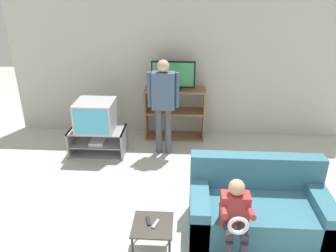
{
  "coord_description": "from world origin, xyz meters",
  "views": [
    {
      "loc": [
        0.16,
        -2.16,
        2.82
      ],
      "look_at": [
        -0.1,
        2.14,
        0.9
      ],
      "focal_mm": 35.0,
      "sensor_mm": 36.0,
      "label": 1
    }
  ],
  "objects": [
    {
      "name": "snack_table",
      "position": [
        -0.18,
        0.65,
        0.34
      ],
      "size": [
        0.44,
        0.44,
        0.39
      ],
      "color": "#38332D",
      "rests_on": "ground_plane"
    },
    {
      "name": "television_flat",
      "position": [
        -0.1,
        3.61,
        1.23
      ],
      "size": [
        0.8,
        0.2,
        0.52
      ],
      "color": "black",
      "rests_on": "media_shelf"
    },
    {
      "name": "tv_stand",
      "position": [
        -1.39,
        2.93,
        0.22
      ],
      "size": [
        0.96,
        0.57,
        0.45
      ],
      "color": "#939399",
      "rests_on": "ground_plane"
    },
    {
      "name": "media_shelf",
      "position": [
        -0.07,
        3.64,
        0.5
      ],
      "size": [
        1.13,
        0.41,
        0.99
      ],
      "color": "#8E6642",
      "rests_on": "ground_plane"
    },
    {
      "name": "remote_control_white",
      "position": [
        -0.15,
        0.64,
        0.4
      ],
      "size": [
        0.08,
        0.15,
        0.02
      ],
      "primitive_type": "cube",
      "rotation": [
        0.0,
        0.0,
        -0.34
      ],
      "color": "gray",
      "rests_on": "snack_table"
    },
    {
      "name": "remote_control_black",
      "position": [
        -0.23,
        0.69,
        0.4
      ],
      "size": [
        0.07,
        0.15,
        0.02
      ],
      "primitive_type": "cube",
      "rotation": [
        0.0,
        0.0,
        0.26
      ],
      "color": "#232328",
      "rests_on": "snack_table"
    },
    {
      "name": "person_standing_adult",
      "position": [
        -0.24,
        3.0,
        1.02
      ],
      "size": [
        0.53,
        0.2,
        1.67
      ],
      "color": "#4C4C56",
      "rests_on": "ground_plane"
    },
    {
      "name": "couch",
      "position": [
        1.04,
        1.09,
        0.3
      ],
      "size": [
        1.63,
        0.88,
        0.88
      ],
      "color": "teal",
      "rests_on": "ground_plane"
    },
    {
      "name": "wall_back",
      "position": [
        0.0,
        3.92,
        1.3
      ],
      "size": [
        6.4,
        0.06,
        2.6
      ],
      "color": "beige",
      "rests_on": "ground_plane"
    },
    {
      "name": "television_main",
      "position": [
        -1.39,
        2.94,
        0.71
      ],
      "size": [
        0.64,
        0.6,
        0.51
      ],
      "color": "#B2B2B7",
      "rests_on": "tv_stand"
    },
    {
      "name": "person_seated_child",
      "position": [
        0.69,
        0.58,
        0.59
      ],
      "size": [
        0.33,
        0.43,
        0.98
      ],
      "color": "#2D2D38",
      "rests_on": "ground_plane"
    }
  ]
}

